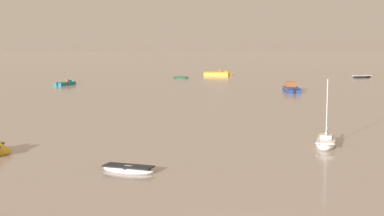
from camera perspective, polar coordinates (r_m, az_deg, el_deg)
The scene contains 7 objects.
motorboat_moored_0 at distance 125.27m, azimuth 2.84°, elevation 3.36°, with size 6.38×5.15×2.13m.
motorboat_moored_1 at distance 91.09m, azimuth 9.69°, elevation 1.82°, with size 4.31×6.15×2.22m.
rowboat_moored_1 at distance 116.72m, azimuth -1.12°, elevation 3.00°, with size 3.23×2.84×0.51m.
motorboat_moored_3 at distance 104.02m, azimuth -12.15°, elevation 2.36°, with size 4.61×3.92×1.56m.
rowboat_moored_2 at distance 37.76m, azimuth -6.29°, elevation -6.03°, with size 3.37×3.37×0.56m.
rowboat_moored_3 at distance 123.75m, azimuth 16.41°, elevation 2.97°, with size 4.36×1.89×0.67m.
sailboat_moored_1 at distance 47.49m, azimuth 13.08°, elevation -3.32°, with size 4.48×4.80×5.62m.
Camera 1 is at (-12.39, -20.26, 8.81)m, focal length 54.14 mm.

